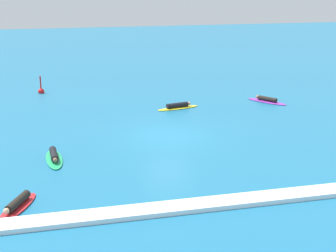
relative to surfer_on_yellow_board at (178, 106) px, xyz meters
name	(u,v)px	position (x,y,z in m)	size (l,w,h in m)	color
ground_plane	(168,135)	(-1.89, -5.15, -0.14)	(120.00, 120.00, 0.00)	#1E6B93
surfer_on_yellow_board	(178,106)	(0.00, 0.00, 0.00)	(2.89, 1.24, 0.38)	yellow
surfer_on_purple_board	(267,100)	(6.17, 0.25, -0.02)	(2.24, 2.77, 0.36)	purple
surfer_on_red_board	(17,205)	(-9.10, -12.14, 0.01)	(1.65, 2.52, 0.40)	red
surfer_on_green_board	(54,157)	(-7.76, -7.49, 0.01)	(0.89, 2.70, 0.42)	#23B266
marker_buoy	(41,91)	(-8.47, 6.48, 0.04)	(0.44, 0.44, 1.34)	red
wave_crest	(222,202)	(-1.89, -13.57, -0.05)	(19.35, 0.90, 0.18)	white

